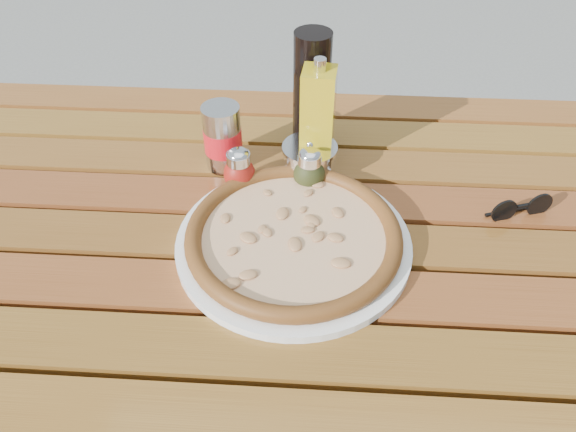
# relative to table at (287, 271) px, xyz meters

# --- Properties ---
(table) EXTENTS (1.40, 0.90, 0.75)m
(table) POSITION_rel_table_xyz_m (0.00, 0.00, 0.00)
(table) COLOR #36220C
(table) RESTS_ON ground
(plate) EXTENTS (0.44, 0.44, 0.01)m
(plate) POSITION_rel_table_xyz_m (0.01, -0.02, 0.08)
(plate) COLOR white
(plate) RESTS_ON table
(pizza) EXTENTS (0.35, 0.35, 0.03)m
(pizza) POSITION_rel_table_xyz_m (0.01, -0.02, 0.10)
(pizza) COLOR #FFE3B6
(pizza) RESTS_ON plate
(pepper_shaker) EXTENTS (0.07, 0.07, 0.08)m
(pepper_shaker) POSITION_rel_table_xyz_m (-0.09, 0.12, 0.11)
(pepper_shaker) COLOR #A21C12
(pepper_shaker) RESTS_ON table
(oregano_shaker) EXTENTS (0.07, 0.07, 0.08)m
(oregano_shaker) POSITION_rel_table_xyz_m (0.03, 0.13, 0.11)
(oregano_shaker) COLOR #353A17
(oregano_shaker) RESTS_ON table
(dark_bottle) EXTENTS (0.07, 0.07, 0.22)m
(dark_bottle) POSITION_rel_table_xyz_m (0.03, 0.26, 0.19)
(dark_bottle) COLOR black
(dark_bottle) RESTS_ON table
(soda_can) EXTENTS (0.07, 0.07, 0.12)m
(soda_can) POSITION_rel_table_xyz_m (-0.12, 0.18, 0.13)
(soda_can) COLOR silver
(soda_can) RESTS_ON table
(olive_oil_cruet) EXTENTS (0.06, 0.06, 0.21)m
(olive_oil_cruet) POSITION_rel_table_xyz_m (0.04, 0.19, 0.17)
(olive_oil_cruet) COLOR #B39913
(olive_oil_cruet) RESTS_ON table
(parmesan_tin) EXTENTS (0.13, 0.13, 0.07)m
(parmesan_tin) POSITION_rel_table_xyz_m (0.03, 0.17, 0.11)
(parmesan_tin) COLOR white
(parmesan_tin) RESTS_ON table
(sunglasses) EXTENTS (0.11, 0.05, 0.04)m
(sunglasses) POSITION_rel_table_xyz_m (0.37, 0.08, 0.09)
(sunglasses) COLOR black
(sunglasses) RESTS_ON table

